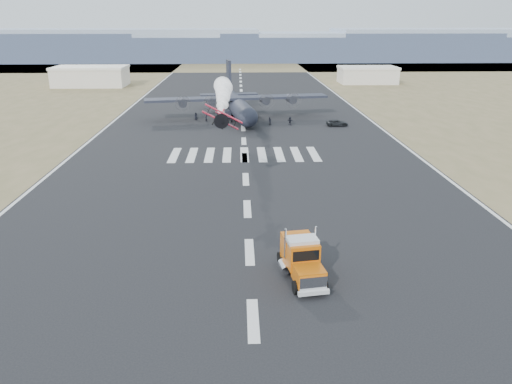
{
  "coord_description": "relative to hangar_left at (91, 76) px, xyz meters",
  "views": [
    {
      "loc": [
        -0.94,
        -33.2,
        22.04
      ],
      "look_at": [
        0.89,
        18.73,
        4.0
      ],
      "focal_mm": 35.0,
      "sensor_mm": 36.0,
      "label": 1
    }
  ],
  "objects": [
    {
      "name": "support_vehicle",
      "position": [
        72.53,
        -71.44,
        -2.76
      ],
      "size": [
        4.74,
        2.35,
        1.29
      ],
      "primitive_type": "imported",
      "rotation": [
        0.0,
        0.0,
        1.61
      ],
      "color": "black",
      "rests_on": "ground"
    },
    {
      "name": "smoke_trail",
      "position": [
        48.33,
        -87.1,
        6.6
      ],
      "size": [
        3.43,
        31.6,
        3.43
      ],
      "rotation": [
        0.0,
        0.0,
        0.02
      ],
      "color": "white"
    },
    {
      "name": "crew_h",
      "position": [
        57.87,
        -69.76,
        -2.57
      ],
      "size": [
        0.69,
        0.92,
        1.69
      ],
      "primitive_type": "imported",
      "rotation": [
        0.0,
        0.0,
        4.95
      ],
      "color": "black",
      "rests_on": "ground"
    },
    {
      "name": "crew_b",
      "position": [
        49.43,
        -67.28,
        -2.51
      ],
      "size": [
        0.97,
        1.02,
        1.8
      ],
      "primitive_type": "imported",
      "rotation": [
        0.0,
        0.0,
        5.39
      ],
      "color": "black",
      "rests_on": "ground"
    },
    {
      "name": "crew_d",
      "position": [
        46.64,
        -65.43,
        -2.48
      ],
      "size": [
        0.66,
        1.14,
        1.86
      ],
      "primitive_type": "imported",
      "rotation": [
        0.0,
        0.0,
        4.81
      ],
      "color": "black",
      "rests_on": "ground"
    },
    {
      "name": "ridge_seg_c",
      "position": [
        -13.0,
        115.0,
        5.09
      ],
      "size": [
        150.0,
        50.0,
        17.0
      ],
      "primitive_type": "cube",
      "color": "#8796AB",
      "rests_on": "ground"
    },
    {
      "name": "ridge_seg_b",
      "position": [
        -78.0,
        115.0,
        4.09
      ],
      "size": [
        150.0,
        50.0,
        15.0
      ],
      "primitive_type": "cube",
      "color": "#8796AB",
      "rests_on": "ground"
    },
    {
      "name": "scrub_far",
      "position": [
        52.0,
        85.0,
        -3.41
      ],
      "size": [
        500.0,
        80.0,
        0.0
      ],
      "primitive_type": "cube",
      "color": "brown",
      "rests_on": "ground"
    },
    {
      "name": "crew_a",
      "position": [
        55.01,
        -65.05,
        -2.48
      ],
      "size": [
        0.78,
        0.69,
        1.86
      ],
      "primitive_type": "imported",
      "rotation": [
        0.0,
        0.0,
        3.35
      ],
      "color": "black",
      "rests_on": "ground"
    },
    {
      "name": "crew_f",
      "position": [
        62.36,
        -70.01,
        -2.52
      ],
      "size": [
        1.57,
        1.51,
        1.78
      ],
      "primitive_type": "imported",
      "rotation": [
        0.0,
        0.0,
        2.39
      ],
      "color": "black",
      "rests_on": "ground"
    },
    {
      "name": "crew_g",
      "position": [
        43.71,
        -65.69,
        -2.58
      ],
      "size": [
        0.65,
        0.72,
        1.66
      ],
      "primitive_type": "imported",
      "rotation": [
        0.0,
        0.0,
        4.41
      ],
      "color": "black",
      "rests_on": "ground"
    },
    {
      "name": "aerobatic_biplane",
      "position": [
        48.78,
        -112.76,
        6.37
      ],
      "size": [
        4.89,
        4.87,
        3.62
      ],
      "rotation": [
        0.0,
        0.48,
        0.02
      ],
      "color": "#BE0C33"
    },
    {
      "name": "ridge_seg_f",
      "position": [
        182.0,
        115.0,
        5.09
      ],
      "size": [
        150.0,
        50.0,
        17.0
      ],
      "primitive_type": "cube",
      "color": "#8796AB",
      "rests_on": "ground"
    },
    {
      "name": "ridge_seg_e",
      "position": [
        117.0,
        115.0,
        4.09
      ],
      "size": [
        150.0,
        50.0,
        15.0
      ],
      "primitive_type": "cube",
      "color": "#8796AB",
      "rests_on": "ground"
    },
    {
      "name": "hangar_left",
      "position": [
        0.0,
        0.0,
        0.0
      ],
      "size": [
        24.5,
        14.5,
        6.7
      ],
      "color": "beige",
      "rests_on": "ground"
    },
    {
      "name": "runway_markings",
      "position": [
        52.0,
        -85.0,
        -3.4
      ],
      "size": [
        60.0,
        260.0,
        0.01
      ],
      "primitive_type": null,
      "color": "silver",
      "rests_on": "ground"
    },
    {
      "name": "ridge_seg_d",
      "position": [
        52.0,
        115.0,
        3.09
      ],
      "size": [
        150.0,
        50.0,
        13.0
      ],
      "primitive_type": "cube",
      "color": "#8796AB",
      "rests_on": "ground"
    },
    {
      "name": "hangar_right",
      "position": [
        98.0,
        5.0,
        -0.4
      ],
      "size": [
        20.5,
        12.5,
        5.9
      ],
      "color": "beige",
      "rests_on": "ground"
    },
    {
      "name": "semi_truck",
      "position": [
        56.53,
        -138.26,
        -1.51
      ],
      "size": [
        3.9,
        8.78,
        3.86
      ],
      "rotation": [
        0.0,
        0.0,
        0.15
      ],
      "color": "black",
      "rests_on": "ground"
    },
    {
      "name": "crew_e",
      "position": [
        41.16,
        -62.93,
        -2.59
      ],
      "size": [
        0.82,
        0.53,
        1.64
      ],
      "primitive_type": "imported",
      "rotation": [
        0.0,
        0.0,
        0.05
      ],
      "color": "black",
      "rests_on": "ground"
    },
    {
      "name": "crew_c",
      "position": [
        52.16,
        -65.15,
        -2.58
      ],
      "size": [
        0.95,
        1.18,
        1.65
      ],
      "primitive_type": "imported",
      "rotation": [
        0.0,
        0.0,
        2.07
      ],
      "color": "black",
      "rests_on": "ground"
    },
    {
      "name": "transport_aircraft",
      "position": [
        50.51,
        -59.75,
        -0.24
      ],
      "size": [
        42.55,
        34.89,
        12.29
      ],
      "rotation": [
        0.0,
        0.0,
        0.16
      ],
      "color": "#1F222F",
      "rests_on": "ground"
    },
    {
      "name": "ground",
      "position": [
        52.0,
        -145.0,
        -3.41
      ],
      "size": [
        500.0,
        500.0,
        0.0
      ],
      "primitive_type": "plane",
      "color": "black",
      "rests_on": "ground"
    }
  ]
}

